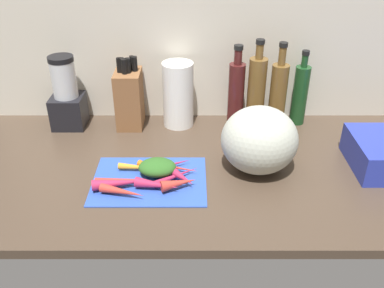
# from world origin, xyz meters

# --- Properties ---
(ground_plane) EXTENTS (1.70, 0.80, 0.03)m
(ground_plane) POSITION_xyz_m (0.00, 0.00, -0.01)
(ground_plane) COLOR #47382B
(wall_back) EXTENTS (1.70, 0.03, 0.60)m
(wall_back) POSITION_xyz_m (0.00, 0.39, 0.30)
(wall_back) COLOR beige
(wall_back) RESTS_ON ground_plane
(cutting_board) EXTENTS (0.36, 0.27, 0.01)m
(cutting_board) POSITION_xyz_m (-0.18, -0.09, 0.00)
(cutting_board) COLOR #2D51B7
(cutting_board) RESTS_ON ground_plane
(carrot_0) EXTENTS (0.16, 0.05, 0.03)m
(carrot_0) POSITION_xyz_m (-0.26, -0.13, 0.02)
(carrot_0) COLOR red
(carrot_0) RESTS_ON cutting_board
(carrot_1) EXTENTS (0.15, 0.10, 0.02)m
(carrot_1) POSITION_xyz_m (-0.15, -0.06, 0.02)
(carrot_1) COLOR orange
(carrot_1) RESTS_ON cutting_board
(carrot_2) EXTENTS (0.14, 0.06, 0.03)m
(carrot_2) POSITION_xyz_m (-0.15, -0.15, 0.02)
(carrot_2) COLOR #B2264C
(carrot_2) RESTS_ON cutting_board
(carrot_3) EXTENTS (0.15, 0.09, 0.02)m
(carrot_3) POSITION_xyz_m (-0.12, -0.03, 0.02)
(carrot_3) COLOR #B2264C
(carrot_3) RESTS_ON cutting_board
(carrot_4) EXTENTS (0.17, 0.07, 0.02)m
(carrot_4) POSITION_xyz_m (-0.11, -0.04, 0.02)
(carrot_4) COLOR red
(carrot_4) RESTS_ON cutting_board
(carrot_5) EXTENTS (0.16, 0.04, 0.02)m
(carrot_5) POSITION_xyz_m (-0.20, -0.05, 0.02)
(carrot_5) COLOR orange
(carrot_5) RESTS_ON cutting_board
(carrot_6) EXTENTS (0.15, 0.11, 0.02)m
(carrot_6) POSITION_xyz_m (-0.09, -0.09, 0.02)
(carrot_6) COLOR #B2264C
(carrot_6) RESTS_ON cutting_board
(carrot_7) EXTENTS (0.09, 0.10, 0.03)m
(carrot_7) POSITION_xyz_m (-0.08, -0.11, 0.02)
(carrot_7) COLOR #B2264C
(carrot_7) RESTS_ON cutting_board
(carrot_8) EXTENTS (0.18, 0.06, 0.03)m
(carrot_8) POSITION_xyz_m (-0.26, -0.14, 0.03)
(carrot_8) COLOR #B2264C
(carrot_8) RESTS_ON cutting_board
(carrot_9) EXTENTS (0.14, 0.07, 0.03)m
(carrot_9) POSITION_xyz_m (-0.25, -0.18, 0.02)
(carrot_9) COLOR red
(carrot_9) RESTS_ON cutting_board
(carrot_10) EXTENTS (0.12, 0.07, 0.04)m
(carrot_10) POSITION_xyz_m (-0.08, -0.14, 0.03)
(carrot_10) COLOR red
(carrot_10) RESTS_ON cutting_board
(carrot_greens_pile) EXTENTS (0.12, 0.09, 0.05)m
(carrot_greens_pile) POSITION_xyz_m (-0.15, -0.07, 0.03)
(carrot_greens_pile) COLOR #2D6023
(carrot_greens_pile) RESTS_ON cutting_board
(winter_squash) EXTENTS (0.25, 0.23, 0.22)m
(winter_squash) POSITION_xyz_m (0.17, -0.02, 0.11)
(winter_squash) COLOR #B2B7A8
(winter_squash) RESTS_ON ground_plane
(knife_block) EXTENTS (0.10, 0.13, 0.28)m
(knife_block) POSITION_xyz_m (-0.28, 0.29, 0.12)
(knife_block) COLOR brown
(knife_block) RESTS_ON ground_plane
(blender_appliance) EXTENTS (0.12, 0.12, 0.28)m
(blender_appliance) POSITION_xyz_m (-0.52, 0.28, 0.12)
(blender_appliance) COLOR black
(blender_appliance) RESTS_ON ground_plane
(paper_towel_roll) EXTENTS (0.12, 0.12, 0.25)m
(paper_towel_roll) POSITION_xyz_m (-0.10, 0.30, 0.13)
(paper_towel_roll) COLOR white
(paper_towel_roll) RESTS_ON ground_plane
(bottle_0) EXTENTS (0.06, 0.06, 0.32)m
(bottle_0) POSITION_xyz_m (0.12, 0.29, 0.13)
(bottle_0) COLOR #471919
(bottle_0) RESTS_ON ground_plane
(bottle_1) EXTENTS (0.07, 0.07, 0.34)m
(bottle_1) POSITION_xyz_m (0.20, 0.28, 0.14)
(bottle_1) COLOR brown
(bottle_1) RESTS_ON ground_plane
(bottle_2) EXTENTS (0.06, 0.06, 0.33)m
(bottle_2) POSITION_xyz_m (0.28, 0.28, 0.13)
(bottle_2) COLOR brown
(bottle_2) RESTS_ON ground_plane
(bottle_3) EXTENTS (0.06, 0.06, 0.30)m
(bottle_3) POSITION_xyz_m (0.37, 0.31, 0.12)
(bottle_3) COLOR #19421E
(bottle_3) RESTS_ON ground_plane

